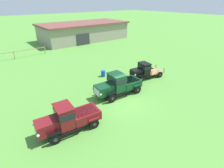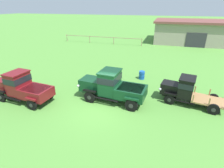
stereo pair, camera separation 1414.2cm
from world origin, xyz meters
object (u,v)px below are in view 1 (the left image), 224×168
vintage_truck_second_in_line (118,84)px  oil_drum_beside_row (103,73)px  farm_shed (84,31)px  vintage_truck_midrow_center (143,71)px  vintage_truck_foreground_near (68,118)px

vintage_truck_second_in_line → oil_drum_beside_row: (1.59, 4.86, -0.79)m
farm_shed → vintage_truck_midrow_center: (-6.06, -25.12, -1.03)m
vintage_truck_foreground_near → vintage_truck_second_in_line: bearing=17.0°
vintage_truck_foreground_near → farm_shed: bearing=57.9°
vintage_truck_foreground_near → oil_drum_beside_row: (8.09, 6.85, -0.72)m
vintage_truck_foreground_near → vintage_truck_midrow_center: 12.17m
vintage_truck_second_in_line → farm_shed: bearing=66.9°
farm_shed → vintage_truck_second_in_line: farm_shed is taller
farm_shed → vintage_truck_foreground_near: (-17.78, -28.39, -0.94)m
vintage_truck_second_in_line → vintage_truck_midrow_center: 5.37m
farm_shed → vintage_truck_midrow_center: size_ratio=4.35×
vintage_truck_midrow_center → oil_drum_beside_row: bearing=135.3°
oil_drum_beside_row → vintage_truck_foreground_near: bearing=-139.8°
vintage_truck_second_in_line → oil_drum_beside_row: size_ratio=6.49×
vintage_truck_second_in_line → vintage_truck_midrow_center: bearing=13.7°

